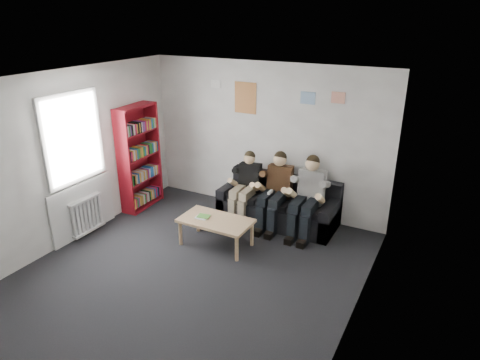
% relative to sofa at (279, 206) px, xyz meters
% --- Properties ---
extents(room_shell, '(5.00, 5.00, 5.00)m').
position_rel_sofa_xyz_m(room_shell, '(-0.46, -2.11, 1.07)').
color(room_shell, black).
rests_on(room_shell, ground).
extents(sofa, '(2.04, 0.83, 0.79)m').
position_rel_sofa_xyz_m(sofa, '(0.00, 0.00, 0.00)').
color(sofa, black).
rests_on(sofa, ground).
extents(bookshelf, '(0.29, 0.87, 1.94)m').
position_rel_sofa_xyz_m(bookshelf, '(-2.54, -0.61, 0.68)').
color(bookshelf, maroon).
rests_on(bookshelf, ground).
extents(coffee_table, '(1.13, 0.62, 0.45)m').
position_rel_sofa_xyz_m(coffee_table, '(-0.55, -1.23, 0.11)').
color(coffee_table, tan).
rests_on(coffee_table, ground).
extents(game_cases, '(0.21, 0.17, 0.03)m').
position_rel_sofa_xyz_m(game_cases, '(-0.76, -1.27, 0.18)').
color(game_cases, white).
rests_on(game_cases, coffee_table).
extents(person_left, '(0.37, 0.79, 1.22)m').
position_rel_sofa_xyz_m(person_left, '(-0.57, -0.19, 0.33)').
color(person_left, black).
rests_on(person_left, sofa).
extents(person_middle, '(0.41, 0.88, 1.30)m').
position_rel_sofa_xyz_m(person_middle, '(0.00, -0.19, 0.36)').
color(person_middle, '#52321B').
rests_on(person_middle, sofa).
extents(person_right, '(0.42, 0.90, 1.32)m').
position_rel_sofa_xyz_m(person_right, '(0.57, -0.19, 0.37)').
color(person_right, white).
rests_on(person_right, sofa).
extents(radiator, '(0.10, 0.64, 0.60)m').
position_rel_sofa_xyz_m(radiator, '(-2.61, -1.91, 0.07)').
color(radiator, white).
rests_on(radiator, ground).
extents(window, '(0.05, 1.30, 2.36)m').
position_rel_sofa_xyz_m(window, '(-2.69, -1.91, 0.75)').
color(window, white).
rests_on(window, room_shell).
extents(poster_large, '(0.42, 0.01, 0.55)m').
position_rel_sofa_xyz_m(poster_large, '(-0.86, 0.38, 1.77)').
color(poster_large, gold).
rests_on(poster_large, room_shell).
extents(poster_blue, '(0.25, 0.01, 0.20)m').
position_rel_sofa_xyz_m(poster_blue, '(0.29, 0.38, 1.87)').
color(poster_blue, '#3F90D8').
rests_on(poster_blue, room_shell).
extents(poster_pink, '(0.22, 0.01, 0.18)m').
position_rel_sofa_xyz_m(poster_pink, '(0.79, 0.38, 1.92)').
color(poster_pink, '#D542A8').
rests_on(poster_pink, room_shell).
extents(poster_sign, '(0.20, 0.01, 0.14)m').
position_rel_sofa_xyz_m(poster_sign, '(-1.46, 0.38, 1.97)').
color(poster_sign, white).
rests_on(poster_sign, room_shell).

